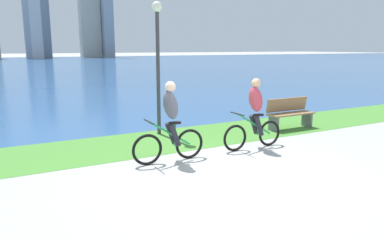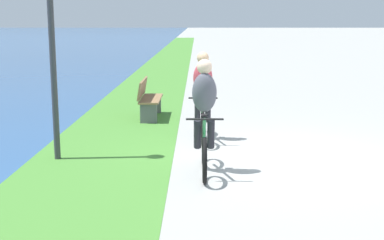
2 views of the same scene
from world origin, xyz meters
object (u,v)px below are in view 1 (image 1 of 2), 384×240
object	(u,v)px
lamppost_tall	(158,48)
bench_near_path	(290,113)
cyclist_lead	(170,123)
cyclist_trailing	(255,114)

from	to	relation	value
lamppost_tall	bench_near_path	bearing A→B (deg)	-17.48
cyclist_lead	lamppost_tall	distance (m)	2.93
cyclist_lead	lamppost_tall	bearing A→B (deg)	72.40
cyclist_lead	lamppost_tall	xyz separation A→B (m)	(0.76, 2.40, 1.51)
cyclist_lead	bench_near_path	distance (m)	4.63
bench_near_path	lamppost_tall	size ratio (longest dim) A/B	0.42
cyclist_trailing	bench_near_path	world-z (taller)	cyclist_trailing
cyclist_lead	bench_near_path	size ratio (longest dim) A/B	1.13
cyclist_lead	lamppost_tall	size ratio (longest dim) A/B	0.48
cyclist_lead	cyclist_trailing	size ratio (longest dim) A/B	1.01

